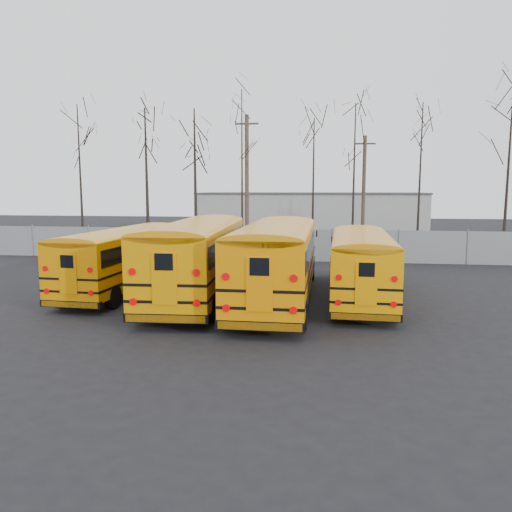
# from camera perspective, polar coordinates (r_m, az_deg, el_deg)

# --- Properties ---
(ground) EXTENTS (120.00, 120.00, 0.00)m
(ground) POSITION_cam_1_polar(r_m,az_deg,el_deg) (19.94, -2.65, -5.39)
(ground) COLOR black
(ground) RESTS_ON ground
(fence) EXTENTS (40.00, 0.04, 2.00)m
(fence) POSITION_cam_1_polar(r_m,az_deg,el_deg) (31.48, 1.39, 1.30)
(fence) COLOR gray
(fence) RESTS_ON ground
(distant_building) EXTENTS (22.00, 8.00, 4.00)m
(distant_building) POSITION_cam_1_polar(r_m,az_deg,el_deg) (51.16, 6.25, 4.84)
(distant_building) COLOR #A0A09C
(distant_building) RESTS_ON ground
(bus_a) EXTENTS (2.88, 10.24, 2.83)m
(bus_a) POSITION_cam_1_polar(r_m,az_deg,el_deg) (22.72, -14.76, 0.24)
(bus_a) COLOR black
(bus_a) RESTS_ON ground
(bus_b) EXTENTS (3.33, 11.87, 3.29)m
(bus_b) POSITION_cam_1_polar(r_m,az_deg,el_deg) (20.66, -6.64, 0.46)
(bus_b) COLOR black
(bus_b) RESTS_ON ground
(bus_c) EXTENTS (2.69, 11.67, 3.26)m
(bus_c) POSITION_cam_1_polar(r_m,az_deg,el_deg) (19.63, 2.43, 0.08)
(bus_c) COLOR black
(bus_c) RESTS_ON ground
(bus_d) EXTENTS (2.60, 10.18, 2.83)m
(bus_d) POSITION_cam_1_polar(r_m,az_deg,el_deg) (20.69, 11.91, -0.39)
(bus_d) COLOR black
(bus_d) RESTS_ON ground
(utility_pole_left) EXTENTS (1.80, 0.31, 10.08)m
(utility_pole_left) POSITION_cam_1_polar(r_m,az_deg,el_deg) (38.89, -1.05, 8.68)
(utility_pole_left) COLOR #4E392C
(utility_pole_left) RESTS_ON ground
(utility_pole_right) EXTENTS (1.44, 0.25, 8.06)m
(utility_pole_right) POSITION_cam_1_polar(r_m,az_deg,el_deg) (35.13, 12.19, 6.93)
(utility_pole_right) COLOR #443626
(utility_pole_right) RESTS_ON ground
(tree_0) EXTENTS (0.26, 0.26, 10.68)m
(tree_0) POSITION_cam_1_polar(r_m,az_deg,el_deg) (40.01, -19.43, 8.46)
(tree_0) COLOR black
(tree_0) RESTS_ON ground
(tree_1) EXTENTS (0.26, 0.26, 10.08)m
(tree_1) POSITION_cam_1_polar(r_m,az_deg,el_deg) (36.44, -12.37, 8.36)
(tree_1) COLOR black
(tree_1) RESTS_ON ground
(tree_2) EXTENTS (0.26, 0.26, 9.98)m
(tree_2) POSITION_cam_1_polar(r_m,az_deg,el_deg) (35.41, -6.96, 8.42)
(tree_2) COLOR black
(tree_2) RESTS_ON ground
(tree_3) EXTENTS (0.26, 0.26, 11.31)m
(tree_3) POSITION_cam_1_polar(r_m,az_deg,el_deg) (35.55, -1.61, 9.54)
(tree_3) COLOR black
(tree_3) RESTS_ON ground
(tree_4) EXTENTS (0.26, 0.26, 9.15)m
(tree_4) POSITION_cam_1_polar(r_m,az_deg,el_deg) (33.92, 6.55, 7.76)
(tree_4) COLOR black
(tree_4) RESTS_ON ground
(tree_5) EXTENTS (0.26, 0.26, 10.00)m
(tree_5) POSITION_cam_1_polar(r_m,az_deg,el_deg) (33.92, 11.11, 8.38)
(tree_5) COLOR black
(tree_5) RESTS_ON ground
(tree_6) EXTENTS (0.26, 0.26, 10.16)m
(tree_6) POSITION_cam_1_polar(r_m,az_deg,el_deg) (35.61, 18.21, 8.24)
(tree_6) COLOR black
(tree_6) RESTS_ON ground
(tree_7) EXTENTS (0.26, 0.26, 10.66)m
(tree_7) POSITION_cam_1_polar(r_m,az_deg,el_deg) (34.45, 26.83, 8.25)
(tree_7) COLOR black
(tree_7) RESTS_ON ground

